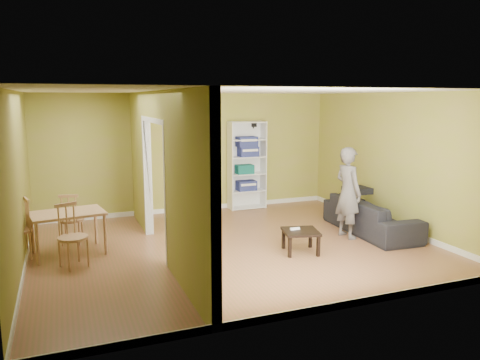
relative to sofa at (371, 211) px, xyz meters
name	(u,v)px	position (x,y,z in m)	size (l,w,h in m)	color
room_shell	(233,171)	(-2.70, 0.13, 0.89)	(6.50, 6.50, 6.50)	#94573E
partition	(161,175)	(-3.90, 0.13, 0.89)	(0.22, 5.50, 2.60)	#A1914B
wall_speaker	(254,125)	(-1.20, 2.82, 1.49)	(0.10, 0.10, 0.10)	black
sofa	(371,211)	(0.00, 0.00, 0.00)	(0.93, 2.17, 0.83)	black
person	(348,185)	(-0.59, -0.10, 0.55)	(0.55, 0.70, 1.93)	slate
bookshelf	(246,165)	(-1.42, 2.74, 0.58)	(0.83, 0.37, 1.98)	white
paper_box_navy_a	(246,185)	(-1.44, 2.69, 0.11)	(0.43, 0.28, 0.22)	navy
paper_box_teal	(244,169)	(-1.48, 2.69, 0.49)	(0.39, 0.25, 0.20)	#117675
paper_box_navy_b	(248,151)	(-1.39, 2.69, 0.89)	(0.43, 0.28, 0.22)	#3A3484
paper_box_navy_c	(247,141)	(-1.43, 2.69, 1.12)	(0.44, 0.29, 0.23)	navy
coffee_table	(301,234)	(-1.79, -0.57, -0.10)	(0.55, 0.55, 0.37)	black
game_controller	(295,229)	(-1.86, -0.49, -0.03)	(0.16, 0.04, 0.03)	white
dining_table	(68,217)	(-5.31, 0.72, 0.20)	(1.10, 0.74, 0.69)	tan
chair_left	(17,229)	(-6.06, 0.75, 0.06)	(0.44, 0.44, 0.96)	tan
chair_near	(73,236)	(-5.26, 0.06, 0.06)	(0.44, 0.44, 0.95)	#D5BB8C
chair_far	(72,218)	(-5.25, 1.27, 0.04)	(0.41, 0.41, 0.90)	#CFBC87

